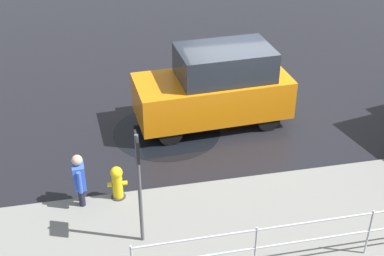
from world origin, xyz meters
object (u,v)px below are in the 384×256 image
at_px(moving_hatchback, 216,87).
at_px(sign_post, 139,174).
at_px(pedestrian, 79,178).
at_px(fire_hydrant, 117,183).

relative_size(moving_hatchback, sign_post, 1.66).
distance_m(moving_hatchback, pedestrian, 4.48).
bearing_deg(pedestrian, sign_post, 128.60).
relative_size(pedestrian, sign_post, 0.51).
bearing_deg(fire_hydrant, pedestrian, 2.08).
relative_size(moving_hatchback, fire_hydrant, 4.98).
bearing_deg(pedestrian, fire_hydrant, -177.92).
height_order(moving_hatchback, pedestrian, moving_hatchback).
distance_m(moving_hatchback, sign_post, 4.80).
height_order(pedestrian, sign_post, sign_post).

